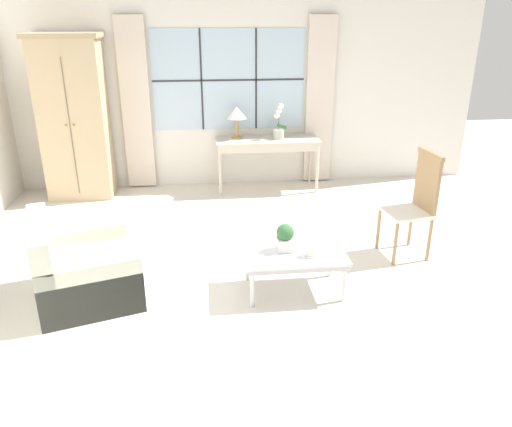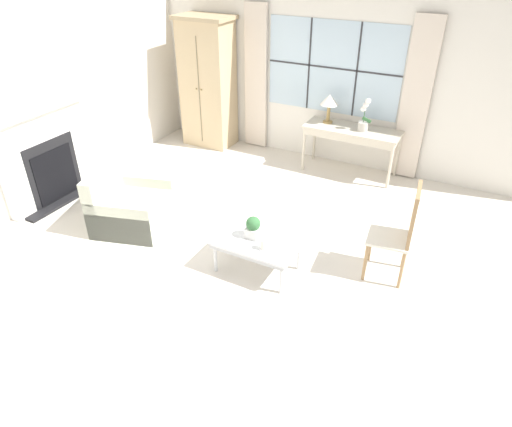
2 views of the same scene
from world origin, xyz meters
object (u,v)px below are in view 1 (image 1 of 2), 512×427
table_lamp (237,114)px  coffee_table (294,257)px  potted_orchid (279,126)px  side_chair_wooden (417,199)px  pillar_candle (311,250)px  console_table (267,144)px  potted_plant_small (285,237)px  armoire (74,118)px  armchair_upholstered (82,271)px

table_lamp → coffee_table: 3.03m
potted_orchid → side_chair_wooden: (1.10, -2.23, -0.30)m
pillar_candle → side_chair_wooden: bearing=29.8°
console_table → coffee_table: size_ratio=1.59×
potted_plant_small → armoire: bearing=130.3°
table_lamp → side_chair_wooden: (1.68, -2.31, -0.46)m
potted_orchid → pillar_candle: 2.98m
coffee_table → potted_plant_small: 0.20m
armoire → side_chair_wooden: armoire is taller
coffee_table → potted_plant_small: size_ratio=3.59×
potted_orchid → armchair_upholstered: (-2.17, -2.74, -0.67)m
table_lamp → armchair_upholstered: size_ratio=0.38×
potted_orchid → coffee_table: potted_orchid is taller
pillar_candle → potted_orchid: bearing=87.2°
armoire → armchair_upholstered: size_ratio=1.84×
table_lamp → armchair_upholstered: (-1.59, -2.82, -0.82)m
table_lamp → side_chair_wooden: 2.89m
console_table → potted_orchid: (0.16, -0.02, 0.27)m
console_table → pillar_candle: size_ratio=10.84×
armchair_upholstered → pillar_candle: bearing=-5.7°
potted_orchid → side_chair_wooden: size_ratio=0.44×
coffee_table → armchair_upholstered: bearing=176.6°
armoire → side_chair_wooden: 4.48m
potted_plant_small → coffee_table: bearing=-34.5°
console_table → side_chair_wooden: 2.57m
console_table → armchair_upholstered: 3.44m
potted_orchid → side_chair_wooden: potted_orchid is taller
armoire → table_lamp: 2.17m
coffee_table → pillar_candle: (0.13, -0.09, 0.10)m
table_lamp → pillar_candle: bearing=-81.8°
console_table → potted_orchid: potted_orchid is taller
coffee_table → table_lamp: bearing=95.9°
potted_plant_small → pillar_candle: 0.27m
pillar_candle → armchair_upholstered: bearing=174.3°
armoire → pillar_candle: armoire is taller
armchair_upholstered → side_chair_wooden: bearing=8.8°
console_table → table_lamp: bearing=171.5°
pillar_candle → potted_plant_small: bearing=145.4°
armoire → pillar_candle: size_ratio=16.17×
armoire → potted_plant_small: 3.74m
console_table → potted_orchid: 0.31m
potted_orchid → pillar_candle: bearing=-92.8°
table_lamp → pillar_candle: table_lamp is taller
potted_orchid → side_chair_wooden: bearing=-63.8°
armchair_upholstered → pillar_candle: size_ratio=8.80×
table_lamp → potted_plant_small: (0.22, -2.88, -0.56)m
side_chair_wooden → potted_orchid: bearing=116.2°
armoire → potted_orchid: (2.75, -0.02, -0.16)m
armoire → armchair_upholstered: bearing=-78.3°
table_lamp → potted_orchid: (0.58, -0.08, -0.16)m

